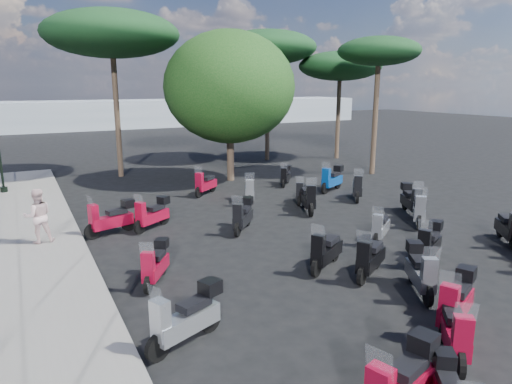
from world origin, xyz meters
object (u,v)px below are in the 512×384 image
scooter_4 (111,219)px  scooter_28 (357,188)px  scooter_29 (286,176)px  scooter_21 (419,211)px  pine_2 (112,34)px  scooter_27 (411,200)px  broadleaf_tree (230,87)px  scooter_10 (243,216)px  scooter_9 (370,259)px  scooter_30 (326,252)px  pine_0 (268,48)px  scooter_14 (380,228)px  pine_1 (340,66)px  scooter_23 (332,179)px  scooter_22 (308,199)px  scooter_16 (301,193)px  scooter_3 (155,265)px  scooter_15 (429,244)px  scooter_7 (421,272)px  scooter_11 (205,184)px  pine_3 (379,52)px  scooter_5 (152,215)px  scooter_26 (508,229)px  scooter_8 (456,303)px  scooter_13 (455,334)px  pedestrian_far (38,216)px  scooter_2 (186,318)px  scooter_17 (250,191)px

scooter_4 → scooter_28: bearing=-107.3°
scooter_29 → scooter_28: bearing=148.8°
scooter_21 → pine_2: pine_2 is taller
scooter_27 → broadleaf_tree: (-3.38, 8.84, 4.09)m
scooter_4 → scooter_27: scooter_4 is taller
scooter_10 → broadleaf_tree: (3.11, 7.77, 4.11)m
scooter_9 → scooter_30: bearing=5.3°
pine_0 → scooter_14: bearing=-106.6°
scooter_28 → pine_1: size_ratio=0.22×
pine_2 → scooter_23: bearing=-45.8°
scooter_29 → scooter_4: bearing=64.7°
scooter_23 → scooter_29: (-1.21, 2.05, -0.10)m
scooter_22 → pine_1: bearing=-108.4°
scooter_23 → pine_1: 11.21m
scooter_10 → scooter_27: scooter_27 is taller
scooter_14 → scooter_16: size_ratio=1.11×
scooter_3 → pine_1: pine_1 is taller
scooter_30 → pine_1: pine_1 is taller
scooter_4 → scooter_15: 9.68m
scooter_27 → scooter_29: scooter_27 is taller
scooter_3 → pine_1: bearing=-106.2°
scooter_7 → scooter_4: bearing=-23.3°
scooter_11 → pine_3: 11.52m
scooter_15 → pine_2: size_ratio=0.19×
scooter_5 → scooter_26: (9.18, -6.50, -0.02)m
scooter_4 → broadleaf_tree: 10.19m
scooter_11 → scooter_26: scooter_26 is taller
scooter_5 → scooter_26: scooter_26 is taller
scooter_22 → pine_3: size_ratio=0.24×
scooter_8 → scooter_13: (-0.88, -0.70, -0.07)m
pine_3 → broadleaf_tree: bearing=165.0°
pedestrian_far → pine_1: 21.32m
pine_3 → scooter_21: bearing=-122.1°
scooter_13 → pine_1: bearing=-82.0°
scooter_10 → scooter_15: size_ratio=0.87×
scooter_15 → scooter_21: 3.54m
scooter_28 → scooter_16: bearing=24.4°
scooter_23 → scooter_13: bearing=125.6°
scooter_5 → scooter_7: size_ratio=0.94×
scooter_22 → scooter_27: 3.84m
scooter_30 → pine_0: pine_0 is taller
scooter_2 → scooter_17: (5.80, 8.81, -0.01)m
scooter_13 → scooter_29: scooter_13 is taller
scooter_17 → scooter_21: scooter_21 is taller
pine_3 → scooter_8: bearing=-126.1°
scooter_5 → scooter_9: bearing=177.4°
scooter_5 → scooter_7: 8.77m
scooter_21 → scooter_13: bearing=92.1°
scooter_21 → scooter_28: (0.46, 3.77, -0.01)m
scooter_7 → scooter_13: 2.61m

